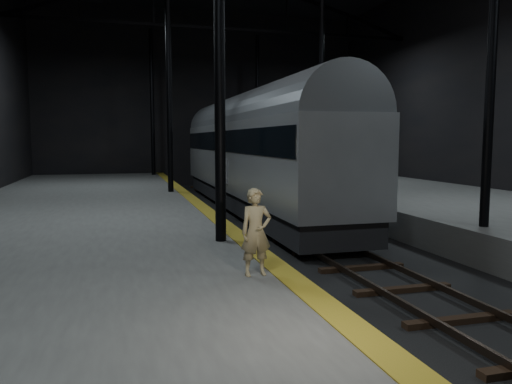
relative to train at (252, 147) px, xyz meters
name	(u,v)px	position (x,y,z in m)	size (l,w,h in m)	color
ground	(307,241)	(0.00, -7.23, -3.11)	(44.00, 44.00, 0.00)	black
platform_left	(75,238)	(-7.50, -7.23, -2.61)	(9.00, 43.80, 1.00)	#4A4A48
platform_right	(491,217)	(7.50, -7.23, -2.61)	(9.00, 43.80, 1.00)	#4A4A48
tactile_strip	(213,216)	(-3.25, -7.23, -2.10)	(0.50, 43.80, 0.01)	olive
track	(307,239)	(0.00, -7.23, -3.04)	(2.40, 43.00, 0.24)	#3F3328
train	(252,147)	(0.00, 0.00, 0.00)	(3.12, 20.83, 5.57)	#AAAEB3
woman	(256,232)	(-3.80, -14.46, -1.31)	(0.58, 0.38, 1.58)	tan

